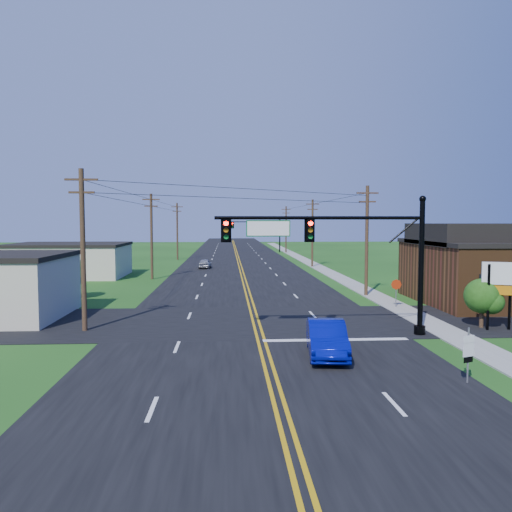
{
  "coord_description": "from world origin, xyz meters",
  "views": [
    {
      "loc": [
        -1.53,
        -17.96,
        6.12
      ],
      "look_at": [
        0.07,
        10.0,
        4.17
      ],
      "focal_mm": 35.0,
      "sensor_mm": 36.0,
      "label": 1
    }
  ],
  "objects": [
    {
      "name": "utility_pole_right_c",
      "position": [
        9.8,
        78.0,
        4.72
      ],
      "size": [
        1.8,
        0.28,
        9.0
      ],
      "color": "#382919",
      "rests_on": "ground"
    },
    {
      "name": "cream_bldg_far",
      "position": [
        -19.0,
        38.0,
        1.86
      ],
      "size": [
        12.2,
        9.2,
        3.7
      ],
      "color": "beige",
      "rests_on": "ground"
    },
    {
      "name": "utility_pole_left_c",
      "position": [
        -9.5,
        62.0,
        4.72
      ],
      "size": [
        1.8,
        0.28,
        9.0
      ],
      "color": "#382919",
      "rests_on": "ground"
    },
    {
      "name": "tree_right_back",
      "position": [
        16.0,
        26.0,
        2.6
      ],
      "size": [
        3.0,
        3.0,
        4.1
      ],
      "color": "#382919",
      "rests_on": "ground"
    },
    {
      "name": "utility_pole_right_a",
      "position": [
        9.8,
        22.0,
        4.72
      ],
      "size": [
        1.8,
        0.28,
        9.0
      ],
      "color": "#382919",
      "rests_on": "ground"
    },
    {
      "name": "route_sign",
      "position": [
        7.5,
        -0.02,
        1.24
      ],
      "size": [
        0.51,
        0.22,
        2.13
      ],
      "rotation": [
        0.0,
        0.0,
        0.36
      ],
      "color": "slate",
      "rests_on": "ground"
    },
    {
      "name": "ground",
      "position": [
        0.0,
        0.0,
        0.0
      ],
      "size": [
        260.0,
        260.0,
        0.0
      ],
      "primitive_type": "plane",
      "color": "#194012",
      "rests_on": "ground"
    },
    {
      "name": "signal_mast_main",
      "position": [
        4.34,
        8.0,
        4.75
      ],
      "size": [
        11.3,
        0.6,
        7.48
      ],
      "color": "black",
      "rests_on": "ground"
    },
    {
      "name": "blue_car",
      "position": [
        2.95,
        4.1,
        0.78
      ],
      "size": [
        2.16,
        4.9,
        1.56
      ],
      "primitive_type": "imported",
      "rotation": [
        0.0,
        0.0,
        -0.11
      ],
      "color": "#060D92",
      "rests_on": "ground"
    },
    {
      "name": "tree_left",
      "position": [
        -14.0,
        22.0,
        2.16
      ],
      "size": [
        2.4,
        2.4,
        3.37
      ],
      "color": "#382919",
      "rests_on": "ground"
    },
    {
      "name": "utility_pole_left_b",
      "position": [
        -9.5,
        35.0,
        4.72
      ],
      "size": [
        1.8,
        0.28,
        9.0
      ],
      "color": "#382919",
      "rests_on": "ground"
    },
    {
      "name": "road_cross",
      "position": [
        0.0,
        12.0,
        0.02
      ],
      "size": [
        70.0,
        10.0,
        0.04
      ],
      "primitive_type": "cube",
      "color": "black",
      "rests_on": "ground"
    },
    {
      "name": "signal_mast_far",
      "position": [
        4.44,
        80.0,
        4.55
      ],
      "size": [
        10.98,
        0.6,
        7.48
      ],
      "color": "black",
      "rests_on": "ground"
    },
    {
      "name": "stop_sign",
      "position": [
        10.34,
        16.28,
        1.47
      ],
      "size": [
        0.72,
        0.14,
        2.04
      ],
      "rotation": [
        0.0,
        0.0,
        -0.15
      ],
      "color": "slate",
      "rests_on": "ground"
    },
    {
      "name": "sidewalk",
      "position": [
        10.5,
        40.0,
        0.04
      ],
      "size": [
        2.0,
        160.0,
        0.08
      ],
      "primitive_type": "cube",
      "color": "gray",
      "rests_on": "ground"
    },
    {
      "name": "utility_pole_left_a",
      "position": [
        -9.5,
        10.0,
        4.72
      ],
      "size": [
        1.8,
        0.28,
        9.0
      ],
      "color": "#382919",
      "rests_on": "ground"
    },
    {
      "name": "distant_car",
      "position": [
        -4.46,
        46.74,
        0.62
      ],
      "size": [
        1.63,
        3.69,
        1.23
      ],
      "primitive_type": "imported",
      "rotation": [
        0.0,
        0.0,
        3.09
      ],
      "color": "#9D9EA2",
      "rests_on": "ground"
    },
    {
      "name": "utility_pole_right_b",
      "position": [
        9.8,
        48.0,
        4.72
      ],
      "size": [
        1.8,
        0.28,
        9.0
      ],
      "color": "#382919",
      "rests_on": "ground"
    },
    {
      "name": "pylon_sign",
      "position": [
        13.64,
        8.85,
        2.81
      ],
      "size": [
        1.84,
        0.92,
        3.84
      ],
      "rotation": [
        0.0,
        0.0,
        -0.37
      ],
      "color": "black",
      "rests_on": "ground"
    },
    {
      "name": "shrub_corner",
      "position": [
        13.0,
        9.5,
        1.85
      ],
      "size": [
        2.0,
        2.0,
        2.86
      ],
      "color": "#382919",
      "rests_on": "ground"
    },
    {
      "name": "road_main",
      "position": [
        0.0,
        50.0,
        0.02
      ],
      "size": [
        16.0,
        220.0,
        0.04
      ],
      "primitive_type": "cube",
      "color": "black",
      "rests_on": "ground"
    }
  ]
}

